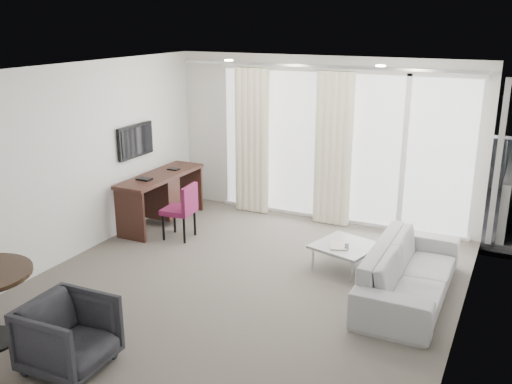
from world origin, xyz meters
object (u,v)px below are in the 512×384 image
at_px(desk_chair, 179,211).
at_px(sofa, 410,272).
at_px(desk, 162,199).
at_px(rattan_chair_a, 407,175).
at_px(coffee_table, 345,256).
at_px(tub_armchair, 69,335).
at_px(rattan_chair_b, 426,181).

bearing_deg(desk_chair, sofa, -11.84).
bearing_deg(desk, rattan_chair_a, 44.78).
bearing_deg(coffee_table, tub_armchair, -116.73).
distance_m(tub_armchair, rattan_chair_b, 6.89).
height_order(tub_armchair, sofa, tub_armchair).
height_order(desk_chair, coffee_table, desk_chair).
xyz_separation_m(tub_armchair, rattan_chair_a, (1.70, 6.81, 0.05)).
distance_m(tub_armchair, coffee_table, 3.66).
xyz_separation_m(coffee_table, sofa, (0.92, -0.44, 0.15)).
height_order(tub_armchair, coffee_table, tub_armchair).
relative_size(desk, rattan_chair_b, 2.24).
xyz_separation_m(rattan_chair_a, rattan_chair_b, (0.38, -0.24, -0.01)).
relative_size(desk, desk_chair, 2.05).
xyz_separation_m(desk_chair, sofa, (3.46, -0.40, -0.10)).
relative_size(desk_chair, rattan_chair_b, 1.10).
xyz_separation_m(desk, rattan_chair_b, (3.58, 2.93, -0.02)).
distance_m(sofa, rattan_chair_a, 4.08).
relative_size(tub_armchair, rattan_chair_a, 0.95).
xyz_separation_m(desk, desk_chair, (0.59, -0.41, 0.02)).
height_order(desk, rattan_chair_a, desk).
distance_m(desk, sofa, 4.13).
bearing_deg(tub_armchair, rattan_chair_b, -19.54).
xyz_separation_m(sofa, rattan_chair_a, (-0.86, 3.99, 0.08)).
height_order(desk, coffee_table, desk).
bearing_deg(sofa, coffee_table, 64.30).
height_order(desk_chair, rattan_chair_a, desk_chair).
relative_size(desk, rattan_chair_a, 2.18).
bearing_deg(coffee_table, sofa, -25.70).
xyz_separation_m(desk, tub_armchair, (1.49, -3.64, -0.06)).
height_order(coffee_table, rattan_chair_a, rattan_chair_a).
bearing_deg(rattan_chair_b, tub_armchair, -85.65).
bearing_deg(rattan_chair_a, rattan_chair_b, -55.95).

